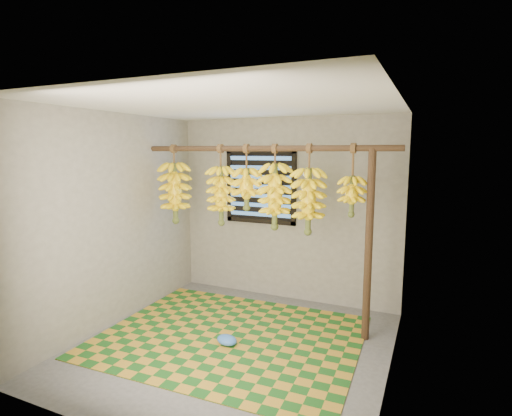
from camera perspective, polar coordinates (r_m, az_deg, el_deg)
The scene contains 16 objects.
floor at distance 4.33m, azimuth -3.16°, elevation -19.05°, with size 3.00×3.00×0.01m, color #525252.
ceiling at distance 3.87m, azimuth -3.44°, elevation 14.55°, with size 3.00×3.00×0.01m, color silver.
wall_back at distance 5.29m, azimuth 4.24°, elevation -0.27°, with size 3.00×0.01×2.40m, color slate.
wall_left at distance 4.80m, azimuth -19.46°, elevation -1.58°, with size 0.01×3.00×2.40m, color slate.
wall_right at distance 3.51m, azimuth 19.16°, elevation -5.03°, with size 0.01×3.00×2.40m, color slate.
window at distance 5.35m, azimuth 0.64°, elevation 3.10°, with size 1.00×0.04×1.00m.
hanging_pole at distance 4.48m, azimuth 0.79°, elevation 8.51°, with size 0.06×0.06×3.00m, color #48321C.
support_post at distance 4.27m, azimuth 15.80°, elevation -5.34°, with size 0.08×0.08×2.00m, color #48321C.
woven_mat at distance 4.50m, azimuth -3.71°, elevation -17.82°, with size 2.67×2.14×0.01m, color #1A5519.
plastic_bag at distance 4.30m, azimuth -4.18°, elevation -18.29°, with size 0.23×0.17×0.09m, color blue.
banana_bunch_a at distance 5.09m, azimuth -11.49°, elevation 2.14°, with size 0.37×0.37×0.97m.
banana_bunch_b at distance 4.74m, azimuth -5.01°, elevation 1.79°, with size 0.32×0.32×0.95m.
banana_bunch_c at distance 4.58m, azimuth -1.35°, elevation 2.78°, with size 0.34×0.34×0.74m.
banana_bunch_d at distance 4.45m, azimuth 2.70°, elevation 1.69°, with size 0.35×0.35×0.94m.
banana_bunch_e at distance 4.33m, azimuth 7.50°, elevation 0.99°, with size 0.34×0.34×0.97m.
banana_bunch_f at distance 4.21m, azimuth 13.52°, elevation 1.70°, with size 0.28×0.28×0.75m.
Camera 1 is at (1.78, -3.41, 1.97)m, focal length 28.00 mm.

